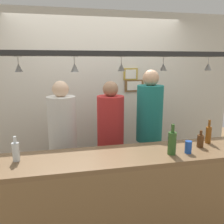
% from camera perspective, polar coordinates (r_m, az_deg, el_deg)
% --- Properties ---
extents(ground_plane, '(8.00, 8.00, 0.00)m').
position_cam_1_polar(ground_plane, '(3.11, 0.43, -25.08)').
color(ground_plane, olive).
extents(back_wall, '(4.40, 0.06, 2.60)m').
position_cam_1_polar(back_wall, '(3.60, -3.39, 2.90)').
color(back_wall, silver).
rests_on(back_wall, ground_plane).
extents(bar_counter, '(2.70, 0.55, 1.00)m').
position_cam_1_polar(bar_counter, '(2.32, 3.36, -19.12)').
color(bar_counter, brown).
rests_on(bar_counter, ground_plane).
extents(overhead_glass_rack, '(2.20, 0.36, 0.04)m').
position_cam_1_polar(overhead_glass_rack, '(2.18, 2.31, 13.90)').
color(overhead_glass_rack, black).
extents(hanging_wineglass_far_left, '(0.07, 0.07, 0.13)m').
position_cam_1_polar(hanging_wineglass_far_left, '(2.19, -21.74, 10.12)').
color(hanging_wineglass_far_left, silver).
rests_on(hanging_wineglass_far_left, overhead_glass_rack).
extents(hanging_wineglass_left, '(0.07, 0.07, 0.13)m').
position_cam_1_polar(hanging_wineglass_left, '(2.07, -9.07, 10.75)').
color(hanging_wineglass_left, silver).
rests_on(hanging_wineglass_left, overhead_glass_rack).
extents(hanging_wineglass_center_left, '(0.07, 0.07, 0.13)m').
position_cam_1_polar(hanging_wineglass_center_left, '(2.18, 2.14, 10.97)').
color(hanging_wineglass_center_left, silver).
rests_on(hanging_wineglass_center_left, overhead_glass_rack).
extents(hanging_wineglass_center, '(0.07, 0.07, 0.13)m').
position_cam_1_polar(hanging_wineglass_center, '(2.35, 12.33, 10.80)').
color(hanging_wineglass_center, silver).
rests_on(hanging_wineglass_center, overhead_glass_rack).
extents(hanging_wineglass_center_right, '(0.07, 0.07, 0.13)m').
position_cam_1_polar(hanging_wineglass_center_right, '(2.56, 22.28, 10.28)').
color(hanging_wineglass_center_right, silver).
rests_on(hanging_wineglass_center_right, overhead_glass_rack).
extents(person_left_white_patterned_shirt, '(0.34, 0.34, 1.66)m').
position_cam_1_polar(person_left_white_patterned_shirt, '(2.96, -11.89, -5.41)').
color(person_left_white_patterned_shirt, '#2D334C').
rests_on(person_left_white_patterned_shirt, ground_plane).
extents(person_middle_red_shirt, '(0.34, 0.34, 1.64)m').
position_cam_1_polar(person_middle_red_shirt, '(3.02, -0.36, -4.96)').
color(person_middle_red_shirt, '#2D334C').
rests_on(person_middle_red_shirt, ground_plane).
extents(person_right_teal_shirt, '(0.34, 0.34, 1.78)m').
position_cam_1_polar(person_right_teal_shirt, '(3.14, 9.02, -2.75)').
color(person_right_teal_shirt, '#2D334C').
rests_on(person_right_teal_shirt, ground_plane).
extents(bottle_beer_amber_tall, '(0.06, 0.06, 0.26)m').
position_cam_1_polar(bottle_beer_amber_tall, '(2.79, 22.37, -5.01)').
color(bottle_beer_amber_tall, brown).
rests_on(bottle_beer_amber_tall, bar_counter).
extents(bottle_beer_brown_stubby, '(0.07, 0.07, 0.18)m').
position_cam_1_polar(bottle_beer_brown_stubby, '(2.64, 20.65, -6.51)').
color(bottle_beer_brown_stubby, '#512D14').
rests_on(bottle_beer_brown_stubby, bar_counter).
extents(bottle_soda_clear, '(0.06, 0.06, 0.23)m').
position_cam_1_polar(bottle_soda_clear, '(2.30, -22.31, -8.78)').
color(bottle_soda_clear, silver).
rests_on(bottle_soda_clear, bar_counter).
extents(bottle_champagne_green, '(0.08, 0.08, 0.30)m').
position_cam_1_polar(bottle_champagne_green, '(2.34, 14.37, -7.19)').
color(bottle_champagne_green, '#2D5623').
rests_on(bottle_champagne_green, bar_counter).
extents(drink_can, '(0.07, 0.07, 0.12)m').
position_cam_1_polar(drink_can, '(2.44, 18.03, -8.09)').
color(drink_can, '#1E4CB2').
rests_on(drink_can, bar_counter).
extents(picture_frame_lower_pair, '(0.30, 0.02, 0.18)m').
position_cam_1_polar(picture_frame_lower_pair, '(3.65, 5.40, 6.38)').
color(picture_frame_lower_pair, brown).
rests_on(picture_frame_lower_pair, back_wall).
extents(picture_frame_upper_small, '(0.22, 0.02, 0.18)m').
position_cam_1_polar(picture_frame_upper_small, '(3.62, 4.54, 9.15)').
color(picture_frame_upper_small, '#B29338').
rests_on(picture_frame_upper_small, back_wall).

